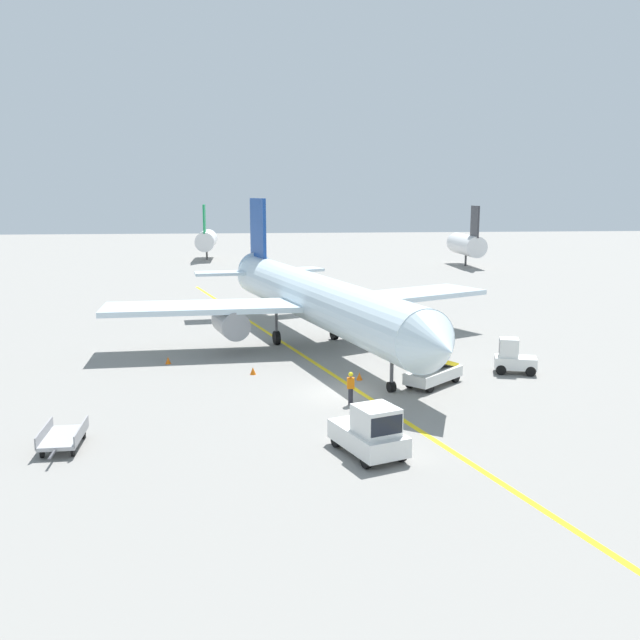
% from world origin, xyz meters
% --- Properties ---
extents(ground_plane, '(300.00, 300.00, 0.00)m').
position_xyz_m(ground_plane, '(0.00, 0.00, 0.00)').
color(ground_plane, gray).
extents(taxi_line_yellow, '(21.54, 77.21, 0.01)m').
position_xyz_m(taxi_line_yellow, '(-0.61, 5.00, 0.00)').
color(taxi_line_yellow, yellow).
rests_on(taxi_line_yellow, ground).
extents(airliner, '(27.84, 34.78, 10.10)m').
position_xyz_m(airliner, '(-0.75, 11.57, 3.42)').
color(airliner, silver).
rests_on(airliner, ground).
extents(pushback_tug, '(3.04, 4.04, 2.20)m').
position_xyz_m(pushback_tug, '(-0.24, -8.95, 0.99)').
color(pushback_tug, silver).
rests_on(pushback_tug, ground).
extents(baggage_tug_near_wing, '(1.94, 2.67, 2.10)m').
position_xyz_m(baggage_tug_near_wing, '(5.61, 5.57, 0.93)').
color(baggage_tug_near_wing, silver).
rests_on(baggage_tug_near_wing, ground).
extents(baggage_tug_by_cargo_door, '(2.68, 1.97, 2.10)m').
position_xyz_m(baggage_tug_by_cargo_door, '(10.39, 3.10, 0.93)').
color(baggage_tug_by_cargo_door, silver).
rests_on(baggage_tug_by_cargo_door, ground).
extents(belt_loader_forward_hold, '(4.53, 4.30, 2.59)m').
position_xyz_m(belt_loader_forward_hold, '(4.93, 0.91, 0.78)').
color(belt_loader_forward_hold, silver).
rests_on(belt_loader_forward_hold, ground).
extents(baggage_cart_loaded, '(1.65, 3.78, 0.94)m').
position_xyz_m(baggage_cart_loaded, '(-12.92, -6.80, 0.47)').
color(baggage_cart_loaded, '#A5A5A8').
rests_on(baggage_cart_loaded, ground).
extents(ground_crew_marshaller, '(0.36, 0.24, 1.70)m').
position_xyz_m(ground_crew_marshaller, '(-0.07, -2.10, 0.91)').
color(ground_crew_marshaller, '#26262D').
rests_on(ground_crew_marshaller, ground).
extents(safety_cone_nose_left, '(0.36, 0.36, 0.44)m').
position_xyz_m(safety_cone_nose_left, '(1.10, 2.49, 0.22)').
color(safety_cone_nose_left, orange).
rests_on(safety_cone_nose_left, ground).
extents(safety_cone_nose_right, '(0.36, 0.36, 0.44)m').
position_xyz_m(safety_cone_nose_right, '(-4.96, 4.30, 0.22)').
color(safety_cone_nose_right, orange).
rests_on(safety_cone_nose_right, ground).
extents(safety_cone_wingtip_left, '(0.36, 0.36, 0.44)m').
position_xyz_m(safety_cone_wingtip_left, '(-10.24, 7.40, 0.22)').
color(safety_cone_wingtip_left, orange).
rests_on(safety_cone_wingtip_left, ground).
extents(distant_aircraft_mid_left, '(3.00, 10.10, 8.80)m').
position_xyz_m(distant_aircraft_mid_left, '(-12.08, 76.47, 3.22)').
color(distant_aircraft_mid_left, silver).
rests_on(distant_aircraft_mid_left, ground).
extents(distant_aircraft_mid_right, '(3.00, 10.10, 8.80)m').
position_xyz_m(distant_aircraft_mid_right, '(26.29, 62.58, 3.22)').
color(distant_aircraft_mid_right, silver).
rests_on(distant_aircraft_mid_right, ground).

